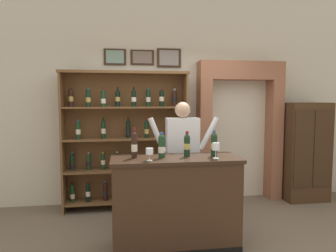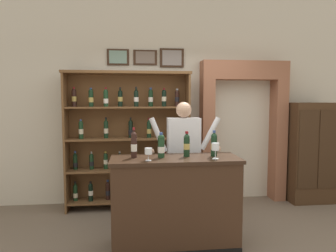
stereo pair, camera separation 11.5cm
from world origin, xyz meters
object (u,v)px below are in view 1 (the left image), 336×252
at_px(tasting_bottle_riserva, 162,146).
at_px(tasting_bottle_brunello, 187,144).
at_px(tasting_bottle_chianti, 214,144).
at_px(tasting_counter, 176,203).
at_px(shopkeeper, 183,149).
at_px(wine_glass_center, 216,147).
at_px(tasting_bottle_bianco, 134,144).
at_px(wine_shelf, 126,137).
at_px(wine_glass_spare, 149,152).
at_px(side_cabinet, 306,152).

bearing_deg(tasting_bottle_riserva, tasting_bottle_brunello, 5.42).
bearing_deg(tasting_bottle_chianti, tasting_bottle_brunello, 176.65).
bearing_deg(tasting_counter, shopkeeper, 72.10).
relative_size(tasting_bottle_brunello, wine_glass_center, 1.65).
bearing_deg(tasting_bottle_bianco, wine_shelf, 93.72).
distance_m(wine_shelf, wine_glass_spare, 1.56).
xyz_separation_m(side_cabinet, shopkeeper, (-2.25, -0.72, 0.21)).
distance_m(wine_shelf, side_cabinet, 3.01).
distance_m(wine_shelf, tasting_bottle_chianti, 1.69).
bearing_deg(wine_glass_spare, tasting_bottle_bianco, 127.24).
height_order(tasting_bottle_riserva, wine_glass_center, tasting_bottle_riserva).
bearing_deg(wine_shelf, wine_glass_spare, -81.14).
relative_size(shopkeeper, wine_glass_spare, 12.11).
bearing_deg(side_cabinet, wine_glass_center, -144.24).
bearing_deg(wine_glass_spare, tasting_bottle_chianti, 13.10).
distance_m(shopkeeper, tasting_bottle_riserva, 0.70).
bearing_deg(tasting_bottle_riserva, wine_glass_spare, -132.23).
distance_m(wine_shelf, tasting_bottle_brunello, 1.51).
distance_m(tasting_counter, tasting_bottle_brunello, 0.68).
bearing_deg(tasting_bottle_bianco, tasting_counter, -6.84).
height_order(shopkeeper, wine_glass_spare, shopkeeper).
bearing_deg(tasting_bottle_brunello, shopkeeper, 84.18).
bearing_deg(wine_glass_center, wine_shelf, 122.78).
relative_size(tasting_bottle_brunello, tasting_bottle_chianti, 0.97).
relative_size(wine_shelf, tasting_bottle_bianco, 6.25).
bearing_deg(wine_shelf, shopkeeper, -46.44).
relative_size(tasting_bottle_bianco, tasting_bottle_chianti, 1.13).
bearing_deg(wine_shelf, side_cabinet, -1.21).
bearing_deg(tasting_counter, wine_glass_center, -16.12).
height_order(tasting_bottle_bianco, wine_glass_center, tasting_bottle_bianco).
bearing_deg(wine_glass_spare, shopkeeper, 56.21).
bearing_deg(wine_shelf, tasting_bottle_riserva, -74.04).
xyz_separation_m(side_cabinet, wine_glass_spare, (-2.76, -1.48, 0.32)).
relative_size(wine_shelf, wine_glass_spare, 15.40).
height_order(wine_shelf, shopkeeper, wine_shelf).
bearing_deg(tasting_bottle_riserva, wine_glass_center, -14.04).
xyz_separation_m(tasting_bottle_chianti, wine_glass_center, (-0.03, -0.16, -0.01)).
xyz_separation_m(wine_shelf, side_cabinet, (3.00, -0.06, -0.29)).
bearing_deg(tasting_bottle_riserva, tasting_bottle_bianco, 173.83).
bearing_deg(tasting_bottle_bianco, tasting_bottle_chianti, -1.46).
bearing_deg(wine_glass_center, shopkeeper, 107.53).
distance_m(shopkeeper, tasting_bottle_chianti, 0.65).
height_order(tasting_bottle_riserva, tasting_bottle_chianti, tasting_bottle_chianti).
height_order(side_cabinet, wine_glass_spare, side_cabinet).
relative_size(side_cabinet, wine_glass_spare, 11.96).
distance_m(tasting_bottle_bianco, tasting_bottle_riserva, 0.31).
xyz_separation_m(tasting_bottle_riserva, wine_glass_center, (0.58, -0.15, -0.01)).
bearing_deg(tasting_bottle_brunello, wine_glass_spare, -156.39).
bearing_deg(tasting_bottle_brunello, tasting_counter, -160.21).
bearing_deg(wine_glass_center, tasting_bottle_bianco, 168.62).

